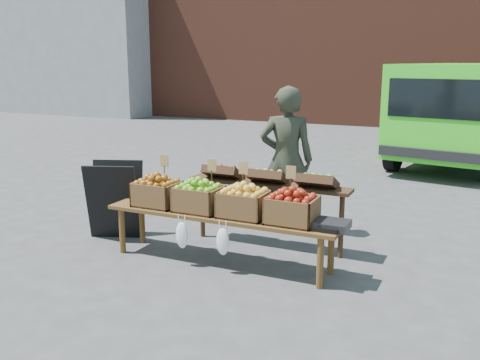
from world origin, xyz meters
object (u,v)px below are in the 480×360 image
at_px(delivery_van, 463,115).
at_px(crate_red_apples, 244,204).
at_px(vendor, 286,160).
at_px(weighing_scale, 332,225).
at_px(chalkboard_sign, 115,200).
at_px(crate_green_apples, 292,210).
at_px(back_table, 268,205).
at_px(display_bench, 221,238).
at_px(crate_golden_apples, 157,194).
at_px(crate_russet_pears, 199,199).

relative_size(delivery_van, crate_red_apples, 9.60).
xyz_separation_m(vendor, weighing_scale, (1.00, -1.40, -0.35)).
xyz_separation_m(chalkboard_sign, crate_green_apples, (2.46, -0.24, 0.22)).
bearing_deg(back_table, display_bench, -110.48).
xyz_separation_m(back_table, crate_golden_apples, (-1.09, -0.72, 0.19)).
bearing_deg(crate_golden_apples, crate_russet_pears, 0.00).
relative_size(vendor, crate_green_apples, 3.82).
bearing_deg(crate_russet_pears, back_table, 52.93).
bearing_deg(crate_green_apples, chalkboard_sign, 174.50).
distance_m(chalkboard_sign, crate_golden_apples, 0.87).
distance_m(display_bench, crate_green_apples, 0.93).
bearing_deg(delivery_van, weighing_scale, -86.41).
bearing_deg(delivery_van, crate_green_apples, -89.66).
height_order(delivery_van, chalkboard_sign, delivery_van).
xyz_separation_m(delivery_van, back_table, (-1.81, -6.64, -0.56)).
height_order(display_bench, crate_russet_pears, crate_russet_pears).
distance_m(back_table, crate_green_apples, 0.93).
height_order(crate_green_apples, weighing_scale, crate_green_apples).
bearing_deg(display_bench, back_table, 69.52).
distance_m(vendor, crate_green_apples, 1.53).
relative_size(vendor, crate_red_apples, 3.82).
bearing_deg(vendor, delivery_van, -125.88).
distance_m(back_table, display_bench, 0.80).
distance_m(vendor, display_bench, 1.57).
bearing_deg(crate_red_apples, chalkboard_sign, 172.93).
bearing_deg(crate_golden_apples, vendor, 52.57).
relative_size(back_table, weighing_scale, 6.18).
bearing_deg(display_bench, delivery_van, 74.26).
relative_size(delivery_van, display_bench, 1.78).
bearing_deg(weighing_scale, crate_red_apples, 180.00).
distance_m(display_bench, weighing_scale, 1.29).
bearing_deg(delivery_van, chalkboard_sign, -107.52).
distance_m(chalkboard_sign, weighing_scale, 2.90).
height_order(crate_red_apples, crate_green_apples, same).
bearing_deg(back_table, crate_red_apples, -89.51).
relative_size(display_bench, crate_red_apples, 5.40).
xyz_separation_m(chalkboard_sign, weighing_scale, (2.88, -0.24, 0.12)).
distance_m(crate_russet_pears, weighing_scale, 1.53).
height_order(vendor, chalkboard_sign, vendor).
bearing_deg(crate_green_apples, display_bench, 180.00).
bearing_deg(crate_russet_pears, crate_red_apples, 0.00).
height_order(delivery_van, crate_golden_apples, delivery_van).
bearing_deg(crate_red_apples, crate_green_apples, 0.00).
bearing_deg(delivery_van, vendor, -97.07).
distance_m(delivery_van, crate_green_apples, 7.48).
xyz_separation_m(delivery_van, crate_red_apples, (-1.80, -7.36, -0.37)).
height_order(display_bench, crate_golden_apples, crate_golden_apples).
bearing_deg(delivery_van, crate_russet_pears, -97.72).
bearing_deg(crate_russet_pears, chalkboard_sign, 170.11).
height_order(back_table, display_bench, back_table).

